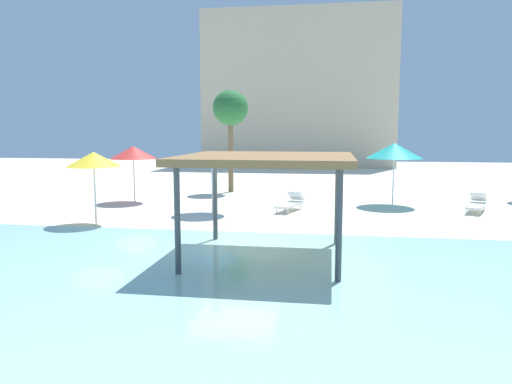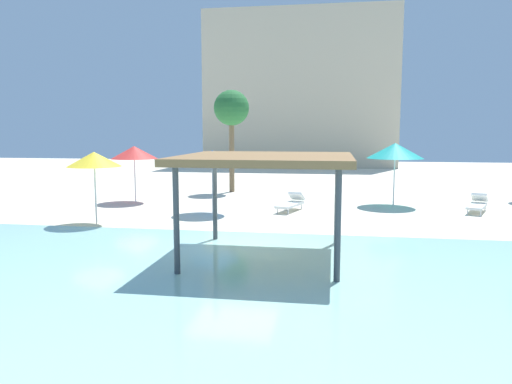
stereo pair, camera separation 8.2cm
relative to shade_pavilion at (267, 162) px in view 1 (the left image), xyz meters
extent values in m
plane|color=beige|center=(-1.19, 1.48, -2.54)|extent=(80.00, 80.00, 0.00)
cube|color=#99D1C6|center=(-1.19, -3.77, -2.52)|extent=(44.00, 13.50, 0.04)
cylinder|color=#42474C|center=(-1.82, 1.82, -1.28)|extent=(0.14, 0.14, 2.53)
cylinder|color=#42474C|center=(1.82, 1.82, -1.28)|extent=(0.14, 0.14, 2.53)
cylinder|color=#42474C|center=(-1.82, -1.82, -1.28)|extent=(0.14, 0.14, 2.53)
cylinder|color=#42474C|center=(1.82, -1.82, -1.28)|extent=(0.14, 0.14, 2.53)
cube|color=olive|center=(0.00, 0.00, 0.07)|extent=(4.34, 4.34, 0.18)
cylinder|color=silver|center=(-3.08, 6.53, -1.55)|extent=(0.06, 0.06, 1.98)
cone|color=blue|center=(-3.08, 6.53, -0.28)|extent=(2.07, 2.07, 0.57)
cylinder|color=silver|center=(4.37, 9.83, -1.49)|extent=(0.06, 0.06, 2.11)
cone|color=teal|center=(4.37, 9.83, -0.09)|extent=(2.47, 2.47, 0.68)
cylinder|color=silver|center=(-7.47, 9.08, -1.53)|extent=(0.06, 0.06, 2.03)
cone|color=red|center=(-7.47, 9.08, -0.22)|extent=(2.14, 2.14, 0.59)
cylinder|color=silver|center=(-6.68, 3.74, -1.51)|extent=(0.06, 0.06, 2.06)
cone|color=yellow|center=(-6.68, 3.74, -0.22)|extent=(1.90, 1.90, 0.52)
cylinder|color=white|center=(7.45, 7.65, -2.43)|extent=(0.05, 0.05, 0.22)
cylinder|color=white|center=(7.00, 7.83, -2.43)|extent=(0.05, 0.05, 0.22)
cylinder|color=white|center=(7.99, 8.99, -2.43)|extent=(0.05, 0.05, 0.22)
cylinder|color=white|center=(7.55, 9.17, -2.43)|extent=(0.05, 0.05, 0.22)
cube|color=white|center=(7.50, 8.41, -2.27)|extent=(1.24, 1.89, 0.10)
cube|color=white|center=(7.78, 9.10, -2.00)|extent=(0.75, 0.70, 0.40)
cylinder|color=white|center=(-0.06, 6.78, -2.43)|extent=(0.05, 0.05, 0.22)
cylinder|color=white|center=(-0.52, 6.93, -2.43)|extent=(0.05, 0.05, 0.22)
cylinder|color=white|center=(0.38, 8.16, -2.43)|extent=(0.05, 0.05, 0.22)
cylinder|color=white|center=(-0.08, 8.30, -2.43)|extent=(0.05, 0.05, 0.22)
cube|color=white|center=(-0.07, 7.54, -2.27)|extent=(1.12, 1.90, 0.10)
cube|color=white|center=(0.16, 8.25, -2.00)|extent=(0.73, 0.67, 0.40)
cylinder|color=brown|center=(-3.77, 13.46, -0.45)|extent=(0.28, 0.28, 4.19)
sphere|color=#286B33|center=(-3.77, 13.46, 2.00)|extent=(1.90, 1.90, 1.90)
cube|color=beige|center=(-1.51, 35.30, 4.53)|extent=(17.55, 8.11, 14.14)
camera|label=1|loc=(1.63, -12.28, 0.79)|focal=33.98mm
camera|label=2|loc=(1.71, -12.27, 0.79)|focal=33.98mm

